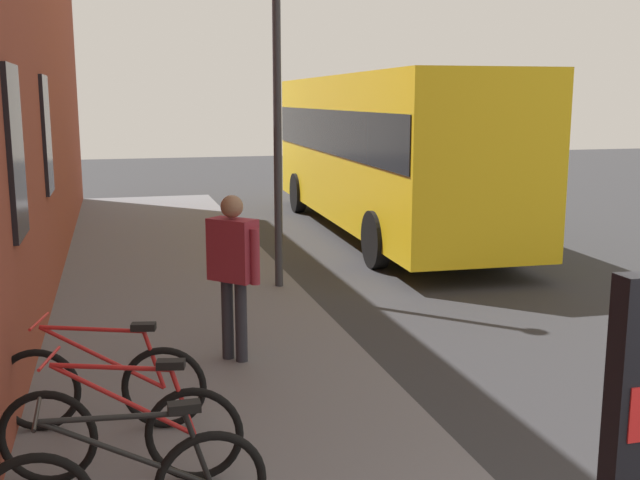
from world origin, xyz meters
The scene contains 7 objects.
ground centered at (6.00, -1.00, 0.00)m, with size 60.00×60.00×0.00m, color #2D2D30.
sidewalk_pavement centered at (8.00, 1.75, 0.06)m, with size 24.00×3.50×0.12m, color slate.
bicycle_mid_rack centered at (3.32, 2.64, 0.51)m, with size 0.56×1.74×0.97m.
bicycle_under_window centered at (4.29, 2.79, 0.51)m, with size 0.56×1.74×0.97m.
city_bus centered at (13.36, -3.00, 1.92)m, with size 10.58×2.93×3.35m.
pedestrian_crossing_street centered at (5.73, 1.44, 1.21)m, with size 0.55×0.54×1.78m.
street_lamp centered at (8.78, 0.30, 3.35)m, with size 0.28×0.28×5.48m.
Camera 1 is at (-1.98, 2.59, 2.89)m, focal length 42.28 mm.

